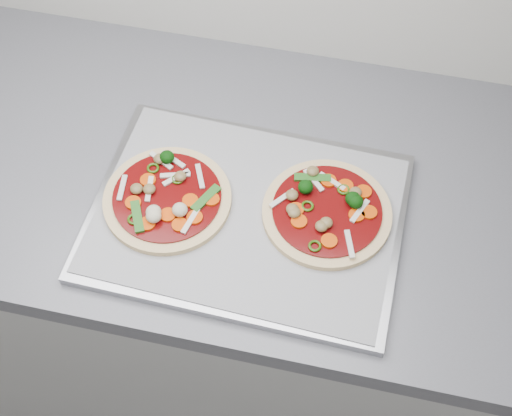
# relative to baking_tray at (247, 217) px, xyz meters

# --- Properties ---
(base_cabinet) EXTENTS (3.60, 0.60, 0.86)m
(base_cabinet) POSITION_rel_baking_tray_xyz_m (0.35, 0.08, -0.48)
(base_cabinet) COLOR #B6B6B3
(base_cabinet) RESTS_ON ground
(countertop) EXTENTS (3.60, 0.60, 0.04)m
(countertop) POSITION_rel_baking_tray_xyz_m (0.35, 0.08, -0.03)
(countertop) COLOR slate
(countertop) RESTS_ON base_cabinet
(baking_tray) EXTENTS (0.49, 0.37, 0.02)m
(baking_tray) POSITION_rel_baking_tray_xyz_m (0.00, 0.00, 0.00)
(baking_tray) COLOR gray
(baking_tray) RESTS_ON countertop
(parchment) EXTENTS (0.47, 0.35, 0.00)m
(parchment) POSITION_rel_baking_tray_xyz_m (0.00, 0.00, 0.01)
(parchment) COLOR #98999D
(parchment) RESTS_ON baking_tray
(pizza_left) EXTENTS (0.22, 0.22, 0.03)m
(pizza_left) POSITION_rel_baking_tray_xyz_m (-0.13, -0.00, 0.02)
(pizza_left) COLOR #EAC583
(pizza_left) RESTS_ON parchment
(pizza_right) EXTENTS (0.25, 0.25, 0.03)m
(pizza_right) POSITION_rel_baking_tray_xyz_m (0.12, 0.03, 0.02)
(pizza_right) COLOR #EAC583
(pizza_right) RESTS_ON parchment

